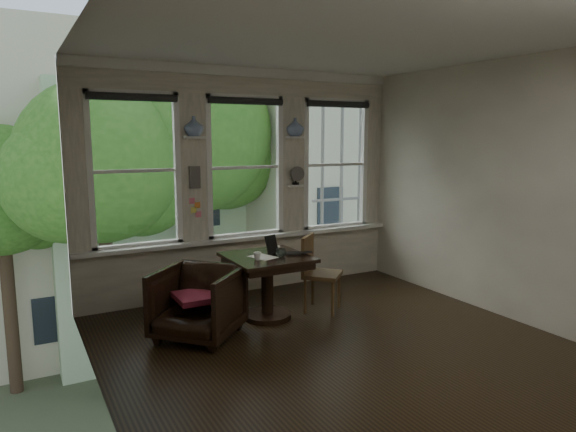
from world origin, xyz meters
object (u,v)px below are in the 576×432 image
armchair_left (198,303)px  mug (257,256)px  side_chair_right (322,274)px  laptop (300,254)px  table (267,287)px

armchair_left → mug: (0.72, 0.05, 0.41)m
side_chair_right → laptop: bearing=148.8°
side_chair_right → laptop: 0.47m
side_chair_right → mug: side_chair_right is taller
laptop → mug: mug is taller
table → laptop: bearing=-24.2°
armchair_left → mug: bearing=50.8°
table → side_chair_right: 0.72m
armchair_left → mug: 0.83m
armchair_left → laptop: 1.31m
table → side_chair_right: (0.71, -0.08, 0.09)m
table → mug: size_ratio=9.83×
laptop → mug: (-0.54, 0.03, 0.03)m
armchair_left → laptop: size_ratio=2.70×
armchair_left → table: bearing=58.0°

